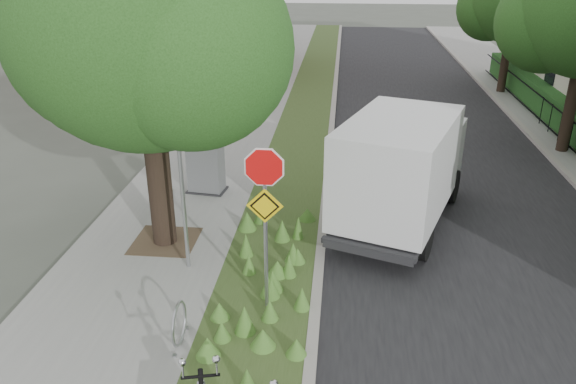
% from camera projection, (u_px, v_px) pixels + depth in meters
% --- Properties ---
extents(ground, '(120.00, 120.00, 0.00)m').
position_uv_depth(ground, '(342.00, 335.00, 9.78)').
color(ground, '#4C5147').
rests_on(ground, ground).
extents(sidewalk_near, '(3.50, 60.00, 0.12)m').
position_uv_depth(sidewalk_near, '(221.00, 141.00, 19.24)').
color(sidewalk_near, gray).
rests_on(sidewalk_near, ground).
extents(verge, '(2.00, 60.00, 0.12)m').
position_uv_depth(verge, '(301.00, 144.00, 18.99)').
color(verge, '#394F22').
rests_on(verge, ground).
extents(kerb_near, '(0.20, 60.00, 0.13)m').
position_uv_depth(kerb_near, '(330.00, 144.00, 18.90)').
color(kerb_near, '#9E9991').
rests_on(kerb_near, ground).
extents(road, '(7.00, 60.00, 0.01)m').
position_uv_depth(road, '(436.00, 149.00, 18.61)').
color(road, black).
rests_on(road, ground).
extents(kerb_far, '(0.20, 60.00, 0.13)m').
position_uv_depth(kerb_far, '(545.00, 151.00, 18.28)').
color(kerb_far, '#9E9991').
rests_on(kerb_far, ground).
extents(street_tree_main, '(6.21, 5.54, 7.66)m').
position_uv_depth(street_tree_main, '(141.00, 26.00, 10.81)').
color(street_tree_main, black).
rests_on(street_tree_main, ground).
extents(bare_post, '(0.08, 0.08, 4.00)m').
position_uv_depth(bare_post, '(181.00, 177.00, 10.85)').
color(bare_post, '#A5A8AD').
rests_on(bare_post, ground).
extents(bike_hoop, '(0.06, 0.78, 0.77)m').
position_uv_depth(bike_hoop, '(179.00, 324.00, 9.28)').
color(bike_hoop, '#A5A8AD').
rests_on(bike_hoop, ground).
extents(sign_assembly, '(0.94, 0.08, 3.22)m').
position_uv_depth(sign_assembly, '(265.00, 197.00, 9.50)').
color(sign_assembly, '#A5A8AD').
rests_on(sign_assembly, ground).
extents(fence_far, '(0.04, 24.00, 1.00)m').
position_uv_depth(fence_far, '(571.00, 134.00, 17.97)').
color(fence_far, black).
rests_on(fence_far, ground).
extents(far_tree_c, '(4.37, 3.89, 5.93)m').
position_uv_depth(far_tree_c, '(512.00, 3.00, 23.98)').
color(far_tree_c, black).
rests_on(far_tree_c, ground).
extents(box_truck, '(3.62, 5.56, 2.35)m').
position_uv_depth(box_truck, '(403.00, 165.00, 13.07)').
color(box_truck, '#262628').
rests_on(box_truck, ground).
extents(utility_cabinet, '(1.08, 0.79, 1.34)m').
position_uv_depth(utility_cabinet, '(206.00, 169.00, 14.96)').
color(utility_cabinet, '#262628').
rests_on(utility_cabinet, ground).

